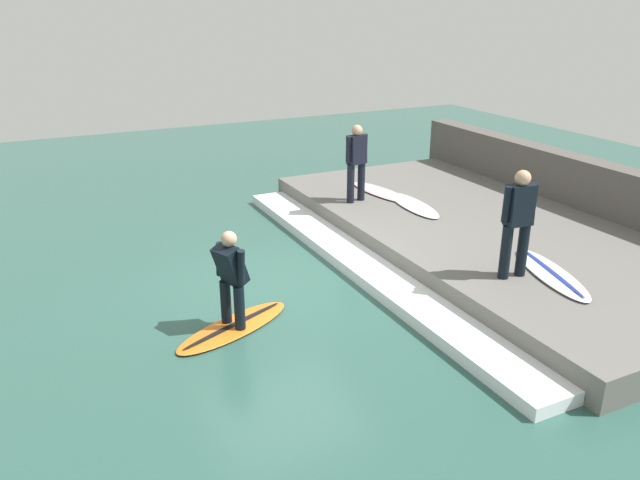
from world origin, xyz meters
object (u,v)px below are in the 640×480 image
Objects in this scene: surfer_riding at (231,274)px; surfer_waiting_far at (356,159)px; surfboard_waiting_far at (381,192)px; surfboard_waiting_near at (551,273)px; surfboard_spare at (414,205)px; surfboard_riding at (234,327)px; surfer_waiting_near at (518,218)px.

surfer_riding is 4.93m from surfer_waiting_far.
surfer_waiting_far reaches higher than surfboard_waiting_far.
surfboard_spare is at bearing 89.33° from surfboard_waiting_near.
surfer_riding is 5.18m from surfboard_spare.
surfer_riding is at bearing 90.00° from surfboard_riding.
surfboard_waiting_far is at bearing 37.58° from surfboard_riding.
surfer_riding is 0.89× the size of surfer_waiting_far.
surfer_waiting_near is (3.99, -1.07, 1.33)m from surfboard_riding.
surfer_waiting_far reaches higher than surfboard_spare.
surfboard_spare is at bearing -83.62° from surfboard_waiting_far.
surfer_waiting_near is (3.99, -1.07, 0.53)m from surfer_riding.
surfer_waiting_near reaches higher than surfboard_riding.
surfboard_waiting_near reaches higher than surfboard_spare.
surfboard_riding is at bearing 163.96° from surfboard_waiting_near.
surfer_riding reaches higher than surfboard_waiting_near.
surfer_riding reaches higher than surfboard_waiting_far.
surfer_riding is 0.73× the size of surfboard_waiting_far.
surfer_waiting_far is at bearing 40.66° from surfer_riding.
surfboard_waiting_near is 4.66m from surfer_waiting_far.
surfboard_waiting_far is (0.75, 0.24, -0.85)m from surfer_waiting_far.
surfer_riding is (0.00, 0.00, 0.80)m from surfboard_riding.
surfboard_spare is (0.87, -0.82, -0.85)m from surfer_waiting_far.
surfboard_waiting_far is (-0.08, 4.75, -0.00)m from surfboard_waiting_near.
surfboard_waiting_near is 4.75m from surfboard_waiting_far.
surfer_riding is 0.68× the size of surfboard_waiting_near.
surfer_waiting_far is at bearing 100.40° from surfboard_waiting_near.
surfer_waiting_near is at bearing -99.90° from surfboard_spare.
surfboard_riding is at bearing -152.64° from surfboard_spare.
surfer_waiting_near reaches higher than surfboard_waiting_far.
surfboard_spare is (4.59, 2.38, -0.36)m from surfer_riding.
surfboard_riding is at bearing -139.34° from surfer_waiting_far.
surfboard_waiting_near is (4.55, -1.31, -0.36)m from surfer_riding.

